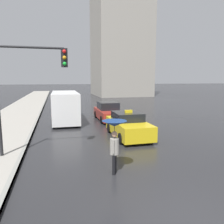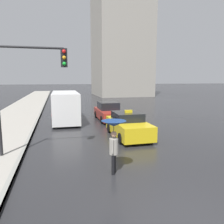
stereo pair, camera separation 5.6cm
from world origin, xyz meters
TOP-DOWN VIEW (x-y plane):
  - taxi at (1.09, 8.20)m, footprint 1.91×4.18m
  - sedan_red at (1.23, 13.89)m, footprint 1.91×4.35m
  - ambulance_van at (-2.37, 13.94)m, footprint 2.17×5.70m
  - pedestrian_with_umbrella at (-1.09, 3.35)m, footprint 0.90×0.90m
  - traffic_light at (-4.23, 5.95)m, footprint 3.00×0.38m
  - building_tower_near at (10.49, 41.85)m, footprint 10.64×12.75m

SIDE VIEW (x-z plane):
  - sedan_red at x=1.23m, z-range -0.07..1.44m
  - taxi at x=1.09m, z-range -0.13..1.50m
  - ambulance_van at x=-2.37m, z-range 0.13..2.55m
  - pedestrian_with_umbrella at x=-1.09m, z-range 0.52..2.50m
  - traffic_light at x=-4.23m, z-range 0.98..6.07m
  - building_tower_near at x=10.49m, z-range 0.00..27.38m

